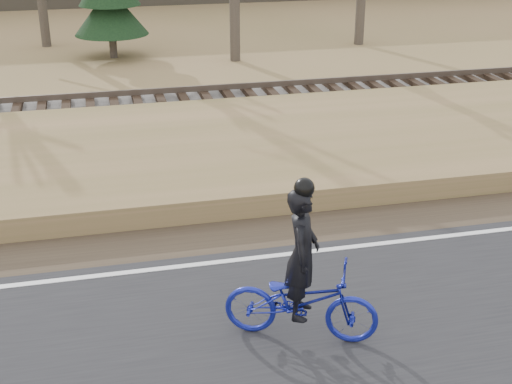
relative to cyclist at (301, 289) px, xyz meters
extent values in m
plane|color=#8F6C48|center=(4.11, 2.06, -0.78)|extent=(120.00, 120.00, 0.00)
cube|color=silver|center=(4.11, 2.26, -0.72)|extent=(120.00, 0.12, 0.01)
cube|color=#473A2B|center=(4.11, 3.26, -0.76)|extent=(120.00, 1.60, 0.04)
cube|color=#8F6C48|center=(4.11, 6.26, -0.56)|extent=(120.00, 5.00, 0.44)
cube|color=slate|center=(4.11, 10.06, -0.56)|extent=(120.00, 3.00, 0.45)
cube|color=black|center=(4.11, 10.06, -0.26)|extent=(120.00, 2.40, 0.14)
cube|color=brown|center=(4.11, 9.34, -0.12)|extent=(120.00, 0.07, 0.15)
cube|color=brown|center=(4.11, 10.78, -0.12)|extent=(120.00, 0.07, 0.15)
imported|color=navy|center=(0.00, 0.00, -0.18)|extent=(2.16, 1.47, 1.07)
imported|color=black|center=(0.00, 0.00, 0.52)|extent=(0.65, 0.77, 1.79)
sphere|color=black|center=(0.00, 0.00, 1.44)|extent=(0.26, 0.26, 0.26)
cylinder|color=#473F34|center=(-1.53, 18.21, -0.22)|extent=(0.28, 0.28, 1.11)
cone|color=black|center=(-1.53, 18.21, 0.87)|extent=(2.60, 2.60, 1.62)
camera|label=1|loc=(-2.44, -7.71, 4.83)|focal=50.00mm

